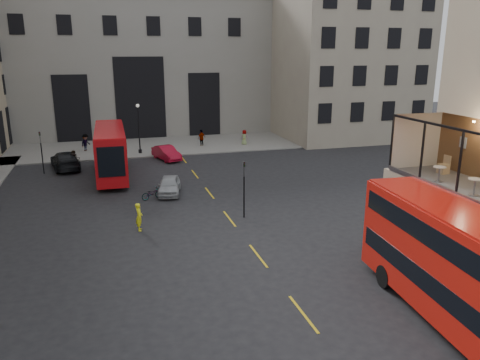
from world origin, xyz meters
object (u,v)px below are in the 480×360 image
object	(u,v)px
car_a	(169,185)
cafe_table_far	(439,172)
car_b	(166,153)
pedestrian_d	(244,138)
bus_far	(111,150)
pedestrian_a	(75,161)
traffic_light_far	(41,147)
pedestrian_c	(202,138)
street_lamp_b	(139,132)
cafe_chair_d	(443,168)
cyclist	(139,217)
pedestrian_b	(86,143)
bus_near	(467,268)
bicycle	(152,193)
car_c	(65,160)
traffic_light_near	(244,182)
cafe_table_mid	(475,184)

from	to	relation	value
car_a	cafe_table_far	xyz separation A→B (m)	(10.79, -16.61, 4.41)
car_b	pedestrian_d	world-z (taller)	pedestrian_d
bus_far	pedestrian_a	world-z (taller)	bus_far
pedestrian_a	cafe_table_far	distance (m)	31.97
traffic_light_far	pedestrian_c	distance (m)	18.17
street_lamp_b	cafe_chair_d	xyz separation A→B (m)	(13.06, -30.63, 2.49)
car_a	cafe_table_far	distance (m)	20.30
car_b	cyclist	xyz separation A→B (m)	(-4.18, -18.89, 0.17)
pedestrian_b	pedestrian_c	size ratio (longest dim) A/B	1.01
bus_near	bicycle	distance (m)	22.87
cafe_chair_d	car_c	bearing A→B (deg)	127.98
pedestrian_b	cafe_chair_d	xyz separation A→B (m)	(18.64, -33.42, 3.90)
pedestrian_a	pedestrian_c	distance (m)	15.69
car_b	pedestrian_c	bearing A→B (deg)	32.46
traffic_light_near	car_b	xyz separation A→B (m)	(-2.65, 18.48, -1.72)
traffic_light_near	cafe_table_mid	size ratio (longest dim) A/B	5.06
bus_near	pedestrian_d	distance (m)	38.43
bus_near	pedestrian_b	xyz separation A→B (m)	(-15.08, 39.54, -1.66)
car_c	cafe_table_mid	xyz separation A→B (m)	(19.01, -29.53, 4.29)
cafe_table_mid	cafe_chair_d	distance (m)	3.77
car_c	pedestrian_a	distance (m)	1.52
cyclist	cafe_chair_d	bearing A→B (deg)	-115.63
bus_far	pedestrian_c	bearing A→B (deg)	46.81
traffic_light_near	cafe_table_far	bearing A→B (deg)	-55.42
bus_far	pedestrian_b	distance (m)	11.87
cyclist	cafe_table_mid	xyz separation A→B (m)	(13.61, -11.76, 4.23)
bus_near	car_a	bearing A→B (deg)	111.56
street_lamp_b	cafe_chair_d	world-z (taller)	cafe_chair_d
traffic_light_far	cafe_table_far	size ratio (longest dim) A/B	5.15
street_lamp_b	cafe_table_far	bearing A→B (deg)	-69.68
pedestrian_c	traffic_light_near	bearing A→B (deg)	53.39
pedestrian_a	cafe_table_far	size ratio (longest dim) A/B	2.61
traffic_light_near	cyclist	xyz separation A→B (m)	(-6.83, -0.41, -1.55)
bicycle	cafe_chair_d	bearing A→B (deg)	-158.00
street_lamp_b	cafe_table_mid	world-z (taller)	cafe_table_mid
car_c	pedestrian_d	size ratio (longest dim) A/B	3.09
cafe_table_mid	car_c	bearing A→B (deg)	122.77
street_lamp_b	bicycle	xyz separation A→B (m)	(-0.44, -16.27, -1.96)
pedestrian_a	cafe_chair_d	distance (m)	31.70
cafe_table_mid	cafe_chair_d	xyz separation A→B (m)	(1.28, 3.54, -0.22)
car_a	cyclist	size ratio (longest dim) A/B	2.28
pedestrian_b	cafe_table_mid	bearing A→B (deg)	-116.96
car_b	car_c	world-z (taller)	car_c
traffic_light_far	car_a	world-z (taller)	traffic_light_far
traffic_light_near	cafe_chair_d	distance (m)	12.06
traffic_light_near	traffic_light_far	bearing A→B (deg)	131.19
traffic_light_near	car_b	bearing A→B (deg)	98.16
bus_far	cyclist	bearing A→B (deg)	-84.70
pedestrian_b	car_c	bearing A→B (deg)	-154.63
street_lamp_b	bus_far	xyz separation A→B (m)	(-3.10, -8.72, 0.01)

